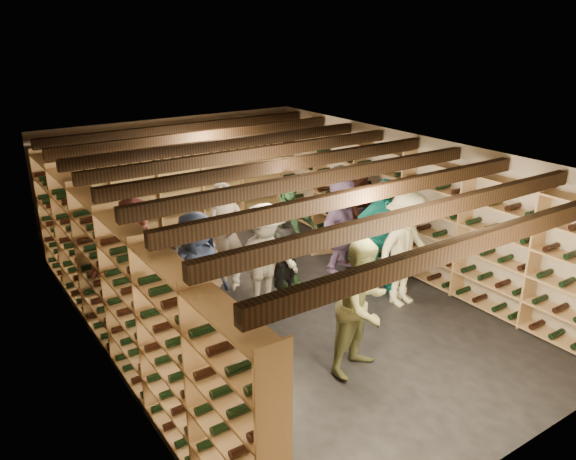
# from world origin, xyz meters

# --- Properties ---
(ground) EXTENTS (8.00, 8.00, 0.00)m
(ground) POSITION_xyz_m (0.00, 0.00, 0.00)
(ground) COLOR black
(ground) RESTS_ON ground
(walls) EXTENTS (5.52, 8.02, 2.40)m
(walls) POSITION_xyz_m (0.00, 0.00, 1.20)
(walls) COLOR #BBA991
(walls) RESTS_ON ground
(ceiling) EXTENTS (5.50, 8.00, 0.01)m
(ceiling) POSITION_xyz_m (0.00, 0.00, 2.40)
(ceiling) COLOR beige
(ceiling) RESTS_ON walls
(ceiling_joists) EXTENTS (5.40, 7.12, 0.18)m
(ceiling_joists) POSITION_xyz_m (0.00, 0.00, 2.26)
(ceiling_joists) COLOR black
(ceiling_joists) RESTS_ON ground
(wine_rack_left) EXTENTS (0.32, 7.50, 2.15)m
(wine_rack_left) POSITION_xyz_m (-2.57, 0.00, 1.08)
(wine_rack_left) COLOR #A67D50
(wine_rack_left) RESTS_ON ground
(wine_rack_right) EXTENTS (0.32, 7.50, 2.15)m
(wine_rack_right) POSITION_xyz_m (2.57, 0.00, 1.08)
(wine_rack_right) COLOR #A67D50
(wine_rack_right) RESTS_ON ground
(wine_rack_back) EXTENTS (4.70, 0.30, 2.15)m
(wine_rack_back) POSITION_xyz_m (0.00, 3.83, 1.07)
(wine_rack_back) COLOR #A67D50
(wine_rack_back) RESTS_ON ground
(crate_stack_left) EXTENTS (0.59, 0.51, 0.68)m
(crate_stack_left) POSITION_xyz_m (-0.61, 1.30, 0.34)
(crate_stack_left) COLOR tan
(crate_stack_left) RESTS_ON ground
(crate_stack_right) EXTENTS (0.58, 0.47, 0.51)m
(crate_stack_right) POSITION_xyz_m (0.47, 1.30, 0.26)
(crate_stack_right) COLOR tan
(crate_stack_right) RESTS_ON ground
(crate_loose) EXTENTS (0.58, 0.47, 0.17)m
(crate_loose) POSITION_xyz_m (1.83, 1.42, 0.09)
(crate_loose) COLOR tan
(crate_loose) RESTS_ON ground
(person_1) EXTENTS (0.64, 0.51, 1.55)m
(person_1) POSITION_xyz_m (0.14, 0.14, 0.77)
(person_1) COLOR black
(person_1) RESTS_ON ground
(person_2) EXTENTS (1.00, 0.86, 1.78)m
(person_2) POSITION_xyz_m (-0.12, -1.96, 0.89)
(person_2) COLOR #62653B
(person_2) RESTS_ON ground
(person_3) EXTENTS (1.24, 0.78, 1.83)m
(person_3) POSITION_xyz_m (1.61, -0.99, 0.91)
(person_3) COLOR beige
(person_3) RESTS_ON ground
(person_4) EXTENTS (1.20, 0.88, 1.90)m
(person_4) POSITION_xyz_m (1.64, -0.40, 0.95)
(person_4) COLOR #0F6F6E
(person_4) RESTS_ON ground
(person_5) EXTENTS (1.83, 1.02, 1.88)m
(person_5) POSITION_xyz_m (-1.93, 0.94, 0.94)
(person_5) COLOR brown
(person_5) RESTS_ON ground
(person_6) EXTENTS (0.99, 0.75, 1.81)m
(person_6) POSITION_xyz_m (-1.42, -0.00, 0.91)
(person_6) COLOR #202A46
(person_6) RESTS_ON ground
(person_7) EXTENTS (0.71, 0.54, 1.77)m
(person_7) POSITION_xyz_m (-0.35, 1.17, 0.89)
(person_7) COLOR gray
(person_7) RESTS_ON ground
(person_8) EXTENTS (1.02, 0.86, 1.83)m
(person_8) POSITION_xyz_m (2.18, 0.75, 0.92)
(person_8) COLOR #411E18
(person_8) RESTS_ON ground
(person_9) EXTENTS (1.14, 0.66, 1.75)m
(person_9) POSITION_xyz_m (-0.37, -0.05, 0.87)
(person_9) COLOR #A2A093
(person_9) RESTS_ON ground
(person_10) EXTENTS (1.14, 0.73, 1.81)m
(person_10) POSITION_xyz_m (0.46, 0.59, 0.91)
(person_10) COLOR #274B2A
(person_10) RESTS_ON ground
(person_11) EXTENTS (1.65, 1.07, 1.71)m
(person_11) POSITION_xyz_m (1.60, 0.55, 0.85)
(person_11) COLOR slate
(person_11) RESTS_ON ground
(person_12) EXTENTS (0.91, 0.68, 1.69)m
(person_12) POSITION_xyz_m (2.18, 1.30, 0.85)
(person_12) COLOR #2E2F33
(person_12) RESTS_ON ground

